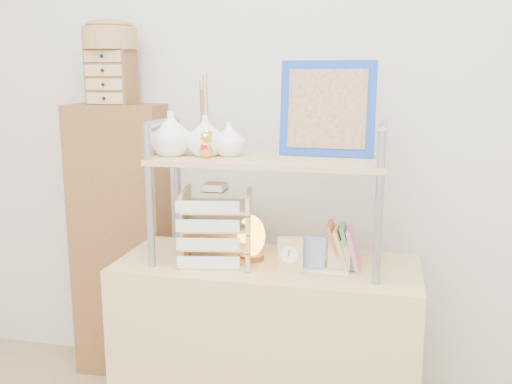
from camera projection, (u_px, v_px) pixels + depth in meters
desk at (267, 348)px, 2.36m from camera, size 1.20×0.50×0.75m
cabinet at (122, 241)px, 2.83m from camera, size 0.46×0.27×1.35m
hutch at (245, 150)px, 2.22m from camera, size 0.92×0.34×0.79m
letter_tray at (216, 231)px, 2.27m from camera, size 0.30×0.29×0.32m
salt_lamp at (251, 237)px, 2.30m from camera, size 0.12×0.11×0.18m
desk_clock at (290, 255)px, 2.16m from camera, size 0.10×0.06×0.13m
postcard_stand at (326, 262)px, 2.17m from camera, size 0.19×0.06×0.13m
drawer_chest at (111, 77)px, 2.65m from camera, size 0.20×0.16×0.25m
woven_basket at (110, 38)px, 2.62m from camera, size 0.25×0.25×0.10m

